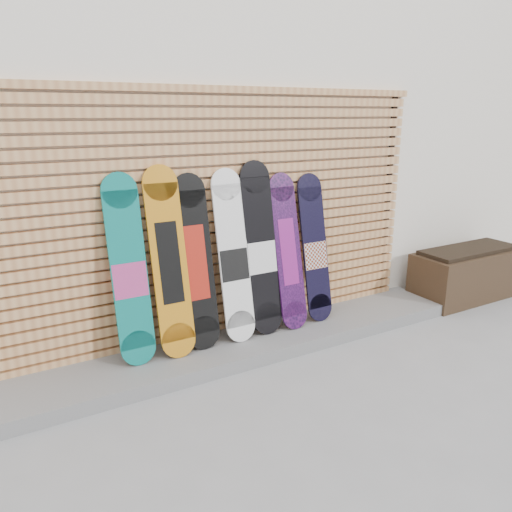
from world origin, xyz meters
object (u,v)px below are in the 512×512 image
object	(u,v)px
snowboard_5	(288,252)
snowboard_6	(315,249)
snowboard_0	(129,272)
snowboard_4	(261,250)
snowboard_2	(196,263)
planter_box	(466,274)
snowboard_1	(169,263)
snowboard_3	(233,257)

from	to	relation	value
snowboard_5	snowboard_6	bearing A→B (deg)	2.64
snowboard_0	snowboard_4	size ratio (longest dim) A/B	0.98
snowboard_2	snowboard_4	distance (m)	0.63
planter_box	snowboard_2	bearing A→B (deg)	176.28
snowboard_1	snowboard_3	size ratio (longest dim) A/B	1.04
planter_box	snowboard_1	distance (m)	3.56
snowboard_0	snowboard_2	world-z (taller)	snowboard_0
snowboard_1	snowboard_2	distance (m)	0.25
snowboard_0	snowboard_3	xyz separation A→B (m)	(0.92, -0.02, -0.01)
snowboard_1	snowboard_6	xyz separation A→B (m)	(1.47, 0.01, -0.09)
snowboard_4	snowboard_6	size ratio (longest dim) A/B	1.11
snowboard_4	planter_box	bearing A→B (deg)	-4.43
planter_box	snowboard_2	world-z (taller)	snowboard_2
snowboard_2	snowboard_4	world-z (taller)	snowboard_4
snowboard_0	snowboard_6	world-z (taller)	snowboard_0
snowboard_0	snowboard_2	xyz separation A→B (m)	(0.57, -0.00, -0.01)
snowboard_0	snowboard_5	distance (m)	1.48
planter_box	snowboard_2	size ratio (longest dim) A/B	0.90
snowboard_0	snowboard_2	size ratio (longest dim) A/B	1.03
snowboard_5	snowboard_1	bearing A→B (deg)	179.78
snowboard_2	snowboard_4	size ratio (longest dim) A/B	0.95
snowboard_1	snowboard_3	distance (m)	0.59
planter_box	snowboard_5	xyz separation A→B (m)	(-2.34, 0.19, 0.54)
snowboard_2	snowboard_4	bearing A→B (deg)	-0.74
planter_box	snowboard_6	bearing A→B (deg)	174.23
snowboard_4	snowboard_0	bearing A→B (deg)	179.55
snowboard_5	snowboard_2	bearing A→B (deg)	178.64
planter_box	snowboard_5	bearing A→B (deg)	175.37
planter_box	snowboard_5	distance (m)	2.41
snowboard_0	snowboard_5	size ratio (longest dim) A/B	1.06
snowboard_0	snowboard_3	bearing A→B (deg)	-1.03
planter_box	snowboard_0	bearing A→B (deg)	176.82
snowboard_1	planter_box	bearing A→B (deg)	-3.18
snowboard_3	snowboard_6	size ratio (longest dim) A/B	1.07
planter_box	snowboard_4	bearing A→B (deg)	175.57
snowboard_5	snowboard_4	bearing A→B (deg)	177.24
snowboard_0	snowboard_1	world-z (taller)	snowboard_1
snowboard_2	snowboard_5	distance (m)	0.91
snowboard_3	planter_box	bearing A→B (deg)	-3.86
snowboard_2	snowboard_3	distance (m)	0.35
snowboard_3	snowboard_4	distance (m)	0.29
snowboard_0	snowboard_2	distance (m)	0.57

